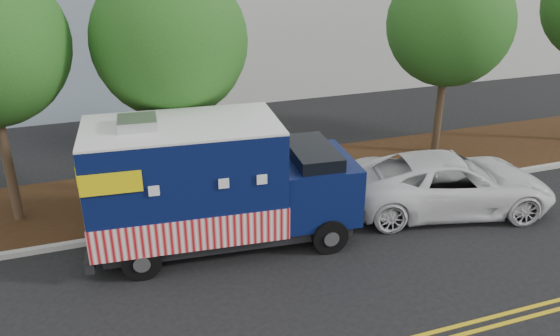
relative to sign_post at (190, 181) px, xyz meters
name	(u,v)px	position (x,y,z in m)	size (l,w,h in m)	color
ground	(245,246)	(1.00, -1.83, -1.20)	(120.00, 120.00, 0.00)	black
curb	(231,219)	(1.00, -0.43, -1.12)	(120.00, 0.18, 0.15)	#9E9E99
mulch_strip	(214,188)	(1.00, 1.67, -1.12)	(120.00, 4.00, 0.15)	black
tree_b	(170,41)	(-0.05, 1.41, 3.54)	(4.20, 4.20, 6.86)	#38281C
tree_c	(450,24)	(9.18, 1.91, 3.46)	(4.13, 4.13, 6.74)	#38281C
sign_post	(190,181)	(0.00, 0.00, 0.00)	(0.06, 0.06, 2.40)	#473828
food_truck	(210,187)	(0.26, -1.43, 0.41)	(6.95, 3.09, 3.56)	black
white_car	(449,183)	(7.15, -1.73, -0.38)	(2.71, 5.88, 1.64)	white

